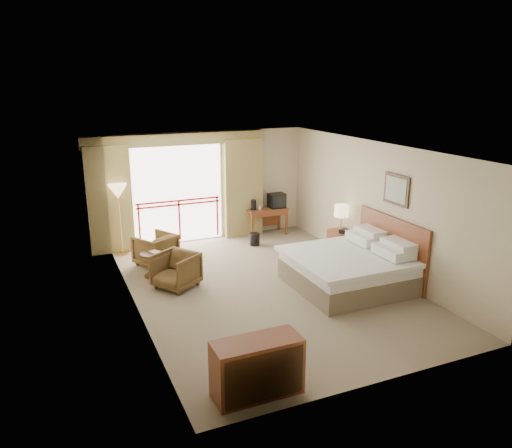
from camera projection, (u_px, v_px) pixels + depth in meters
name	position (u px, v px, depth m)	size (l,w,h in m)	color
floor	(267.00, 287.00, 9.74)	(7.00, 7.00, 0.00)	#7F715A
ceiling	(268.00, 149.00, 8.99)	(7.00, 7.00, 0.00)	white
wall_back	(209.00, 186.00, 12.45)	(5.00, 5.00, 0.00)	beige
wall_front	(383.00, 290.00, 6.28)	(5.00, 5.00, 0.00)	beige
wall_left	(133.00, 237.00, 8.41)	(7.00, 7.00, 0.00)	beige
wall_right	(377.00, 208.00, 10.32)	(7.00, 7.00, 0.00)	beige
balcony_door	(178.00, 195.00, 12.17)	(2.40, 2.40, 0.00)	white
balcony_railing	(179.00, 210.00, 12.26)	(2.09, 0.03, 1.02)	#B4140F
curtain_left	(109.00, 200.00, 11.41)	(1.00, 0.26, 2.50)	olive
curtain_right	(243.00, 188.00, 12.67)	(1.00, 0.26, 2.50)	olive
valance	(177.00, 139.00, 11.71)	(4.40, 0.22, 0.28)	olive
hvac_vent	(257.00, 143.00, 12.64)	(0.50, 0.04, 0.50)	silver
bed	(350.00, 268.00, 9.68)	(2.13, 2.06, 0.97)	brown
headboard	(391.00, 248.00, 9.97)	(0.06, 2.10, 1.30)	brown
framed_art	(396.00, 190.00, 9.64)	(0.04, 0.72, 0.60)	black
nightstand	(341.00, 244.00, 11.25)	(0.45, 0.54, 0.64)	brown
table_lamp	(342.00, 211.00, 11.09)	(0.32, 0.32, 0.56)	tan
phone	(344.00, 231.00, 11.00)	(0.18, 0.14, 0.08)	black
desk	(265.00, 214.00, 12.96)	(1.06, 0.51, 0.69)	brown
tv	(277.00, 201.00, 12.94)	(0.41, 0.33, 0.38)	black
coffee_maker	(254.00, 205.00, 12.71)	(0.12, 0.12, 0.27)	black
cup	(260.00, 208.00, 12.75)	(0.07, 0.07, 0.10)	white
wastebasket	(255.00, 239.00, 12.16)	(0.24, 0.24, 0.30)	black
armchair_far	(156.00, 265.00, 10.92)	(0.75, 0.77, 0.70)	#4B351A
armchair_near	(177.00, 287.00, 9.75)	(0.74, 0.76, 0.69)	#4B351A
side_table	(152.00, 261.00, 10.17)	(0.46, 0.46, 0.51)	black
book	(151.00, 253.00, 10.12)	(0.16, 0.22, 0.02)	white
floor_lamp	(118.00, 194.00, 11.20)	(0.42, 0.42, 1.65)	tan
dresser	(257.00, 368.00, 6.33)	(1.14, 0.49, 0.76)	brown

